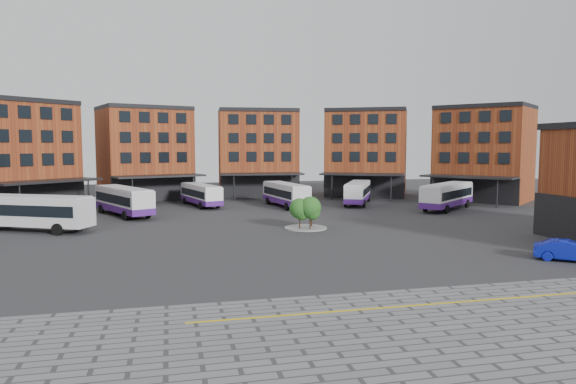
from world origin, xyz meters
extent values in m
plane|color=#28282B|center=(0.00, 0.00, 0.00)|extent=(160.00, 160.00, 0.00)
cube|color=slate|center=(2.00, -22.00, 0.01)|extent=(50.00, 22.00, 0.02)
cube|color=gold|center=(2.00, -14.00, 0.03)|extent=(26.00, 0.15, 0.02)
cube|color=brown|center=(-31.45, 36.93, 7.00)|extent=(16.35, 16.13, 14.00)
cube|color=black|center=(-28.20, 33.32, 2.00)|extent=(10.00, 9.07, 4.00)
cube|color=black|center=(-31.45, 36.93, 14.30)|extent=(16.55, 16.35, 0.60)
cube|color=black|center=(-28.07, 33.17, 9.20)|extent=(8.60, 7.77, 8.00)
cube|color=black|center=(-26.63, 31.58, 4.00)|extent=(12.61, 11.97, 0.25)
cylinder|color=black|center=(-28.81, 27.19, 2.00)|extent=(0.20, 0.20, 4.00)
cylinder|color=black|center=(-22.05, 33.28, 2.00)|extent=(0.20, 0.20, 4.00)
cube|color=brown|center=(-15.30, 46.44, 7.00)|extent=(15.55, 13.69, 14.00)
cube|color=black|center=(-13.72, 41.85, 2.00)|extent=(12.45, 4.71, 4.00)
cube|color=black|center=(-15.30, 46.44, 14.30)|extent=(15.65, 13.97, 0.60)
cube|color=black|center=(-13.66, 41.66, 9.20)|extent=(10.87, 3.87, 8.00)
cube|color=black|center=(-12.96, 39.63, 4.00)|extent=(13.72, 8.39, 0.25)
cylinder|color=black|center=(-16.67, 36.45, 2.00)|extent=(0.20, 0.20, 4.00)
cylinder|color=black|center=(-8.07, 39.41, 2.00)|extent=(0.20, 0.20, 4.00)
cube|color=brown|center=(3.28, 48.89, 7.00)|extent=(13.67, 10.88, 14.00)
cube|color=black|center=(2.94, 44.05, 2.00)|extent=(13.00, 1.41, 4.00)
cube|color=black|center=(3.28, 48.89, 14.30)|extent=(13.69, 11.18, 0.60)
cube|color=black|center=(2.93, 43.85, 9.20)|extent=(11.42, 0.95, 8.00)
cube|color=black|center=(2.78, 41.70, 4.00)|extent=(13.28, 5.30, 0.25)
cylinder|color=black|center=(-1.89, 40.22, 2.00)|extent=(0.20, 0.20, 4.00)
cylinder|color=black|center=(7.19, 39.59, 2.00)|extent=(0.20, 0.20, 4.00)
cube|color=brown|center=(21.34, 43.88, 7.00)|extent=(16.12, 14.81, 14.00)
cube|color=black|center=(19.14, 39.56, 2.00)|extent=(11.81, 6.35, 4.00)
cube|color=black|center=(21.34, 43.88, 14.30)|extent=(16.26, 15.08, 0.60)
cube|color=black|center=(19.04, 39.38, 9.20)|extent=(10.26, 5.33, 8.00)
cube|color=black|center=(18.07, 37.46, 4.00)|extent=(13.58, 9.82, 0.25)
cylinder|color=black|center=(13.20, 37.92, 2.00)|extent=(0.20, 0.20, 4.00)
cylinder|color=black|center=(21.31, 33.79, 2.00)|extent=(0.20, 0.20, 4.00)
cube|color=brown|center=(36.00, 32.21, 7.00)|extent=(16.02, 16.39, 14.00)
cube|color=black|center=(32.29, 29.09, 2.00)|extent=(8.74, 10.28, 4.00)
cube|color=black|center=(36.00, 32.21, 14.30)|extent=(16.25, 16.58, 0.60)
cube|color=black|center=(32.14, 28.96, 9.20)|extent=(7.47, 8.86, 8.00)
cube|color=black|center=(30.49, 27.58, 4.00)|extent=(11.73, 12.79, 0.25)
cylinder|color=black|center=(26.19, 29.91, 2.00)|extent=(0.20, 0.20, 4.00)
cylinder|color=black|center=(32.03, 22.94, 2.00)|extent=(0.20, 0.20, 4.00)
cylinder|color=gray|center=(2.00, 12.00, 0.06)|extent=(4.40, 4.40, 0.12)
cylinder|color=#332114|center=(1.20, 11.40, 0.78)|extent=(0.14, 0.14, 1.55)
sphere|color=#28521B|center=(1.20, 11.40, 2.17)|extent=(2.09, 2.09, 2.09)
sphere|color=#28521B|center=(1.40, 11.25, 1.71)|extent=(1.46, 1.46, 1.46)
cylinder|color=#332114|center=(2.80, 12.60, 0.75)|extent=(0.14, 0.14, 1.49)
sphere|color=#28521B|center=(2.80, 12.60, 2.09)|extent=(1.84, 1.84, 1.84)
sphere|color=#28521B|center=(3.00, 12.45, 1.64)|extent=(1.29, 1.29, 1.29)
cylinder|color=#332114|center=(2.20, 11.00, 0.82)|extent=(0.14, 0.14, 1.64)
sphere|color=#28521B|center=(2.20, 11.00, 2.29)|extent=(2.22, 2.22, 2.22)
sphere|color=#28521B|center=(2.40, 10.85, 1.80)|extent=(1.55, 1.55, 1.55)
cube|color=silver|center=(-25.03, 16.49, 2.04)|extent=(12.57, 8.18, 2.81)
cube|color=black|center=(-25.03, 16.49, 2.24)|extent=(11.69, 7.79, 1.09)
cube|color=silver|center=(-25.03, 16.49, 3.50)|extent=(12.07, 7.86, 0.14)
cylinder|color=black|center=(-28.01, 19.57, 0.57)|extent=(1.18, 0.82, 1.15)
cylinder|color=black|center=(-22.06, 13.41, 0.57)|extent=(1.18, 0.82, 1.15)
cylinder|color=black|center=(-20.78, 15.98, 0.57)|extent=(1.18, 0.82, 1.15)
cube|color=silver|center=(-17.06, 26.30, 1.97)|extent=(7.81, 12.20, 2.72)
cube|color=black|center=(-17.06, 26.30, 2.16)|extent=(7.44, 11.35, 1.05)
cube|color=silver|center=(-17.06, 26.30, 3.39)|extent=(7.49, 11.71, 0.13)
cube|color=black|center=(-19.67, 31.71, 2.22)|extent=(2.18, 1.13, 1.22)
cube|color=#4A1B7D|center=(-17.06, 26.30, 1.00)|extent=(7.86, 12.26, 0.78)
cylinder|color=black|center=(-20.01, 29.22, 0.55)|extent=(0.78, 1.14, 1.11)
cylinder|color=black|center=(-17.51, 30.42, 0.55)|extent=(0.78, 1.14, 1.11)
cylinder|color=black|center=(-16.61, 22.18, 0.55)|extent=(0.78, 1.14, 1.11)
cylinder|color=black|center=(-14.12, 23.39, 0.55)|extent=(0.78, 1.14, 1.11)
cube|color=white|center=(-7.32, 34.04, 1.75)|extent=(5.31, 11.10, 2.41)
cube|color=black|center=(-7.32, 34.04, 1.92)|extent=(5.13, 10.28, 0.94)
cube|color=silver|center=(-7.32, 34.04, 3.00)|extent=(5.10, 10.65, 0.12)
cube|color=black|center=(-8.76, 39.16, 1.97)|extent=(2.05, 0.68, 1.08)
cube|color=#4A1B7D|center=(-7.32, 34.04, 0.89)|extent=(5.36, 11.15, 0.69)
cylinder|color=black|center=(-9.44, 37.04, 0.49)|extent=(0.55, 1.03, 0.98)
cylinder|color=black|center=(-7.07, 37.71, 0.49)|extent=(0.55, 1.03, 0.98)
cylinder|color=black|center=(-7.56, 30.37, 0.49)|extent=(0.55, 1.03, 0.98)
cylinder|color=black|center=(-5.19, 31.04, 0.49)|extent=(0.55, 1.03, 0.98)
cube|color=silver|center=(4.11, 30.50, 1.87)|extent=(4.36, 11.86, 2.58)
cube|color=black|center=(4.11, 30.50, 2.06)|extent=(4.28, 10.96, 1.00)
cube|color=silver|center=(4.11, 30.50, 3.22)|extent=(4.19, 11.39, 0.13)
cube|color=black|center=(3.25, 36.13, 2.11)|extent=(2.23, 0.46, 1.16)
cube|color=#4A1B7D|center=(4.11, 30.50, 0.95)|extent=(4.41, 11.91, 0.74)
cylinder|color=black|center=(2.24, 33.97, 0.53)|extent=(0.47, 1.09, 1.05)
cylinder|color=black|center=(4.85, 34.37, 0.53)|extent=(0.47, 1.09, 1.05)
cylinder|color=black|center=(3.37, 26.63, 0.53)|extent=(0.47, 1.09, 1.05)
cylinder|color=black|center=(5.97, 27.03, 0.53)|extent=(0.47, 1.09, 1.05)
cube|color=white|center=(15.06, 31.42, 1.84)|extent=(7.49, 11.31, 2.53)
cube|color=black|center=(15.06, 31.42, 2.02)|extent=(7.13, 10.52, 0.98)
cube|color=silver|center=(15.06, 31.42, 3.16)|extent=(7.19, 10.85, 0.12)
cube|color=black|center=(17.61, 36.39, 2.07)|extent=(2.01, 1.11, 1.14)
cube|color=#4A1B7D|center=(15.06, 31.42, 0.93)|extent=(7.54, 11.36, 0.72)
cylinder|color=black|center=(15.57, 35.25, 0.52)|extent=(0.75, 1.06, 1.03)
cylinder|color=black|center=(17.88, 34.07, 0.52)|extent=(0.75, 1.06, 1.03)
cylinder|color=black|center=(12.25, 28.77, 0.52)|extent=(0.75, 1.06, 1.03)
cylinder|color=black|center=(14.55, 27.59, 0.52)|extent=(0.75, 1.06, 1.03)
cube|color=white|center=(24.40, 22.78, 1.98)|extent=(11.23, 9.98, 2.73)
cube|color=black|center=(24.40, 22.78, 2.18)|extent=(10.51, 9.40, 1.06)
cube|color=silver|center=(24.40, 22.78, 3.40)|extent=(10.78, 9.59, 0.13)
cube|color=black|center=(29.05, 26.63, 2.23)|extent=(1.61, 1.90, 1.23)
cube|color=#4A1B7D|center=(24.40, 22.78, 1.00)|extent=(11.29, 10.04, 0.78)
cylinder|color=black|center=(26.53, 26.36, 0.56)|extent=(1.07, 0.97, 1.12)
cylinder|color=black|center=(28.31, 24.21, 0.56)|extent=(1.07, 0.97, 1.12)
cylinder|color=black|center=(20.49, 21.34, 0.56)|extent=(1.07, 0.97, 1.12)
cylinder|color=black|center=(22.27, 19.19, 0.56)|extent=(1.07, 0.97, 1.12)
imported|color=#0C19A7|center=(17.09, -6.81, 0.78)|extent=(4.75, 4.19, 1.56)
camera|label=1|loc=(-11.61, -38.48, 8.57)|focal=32.00mm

